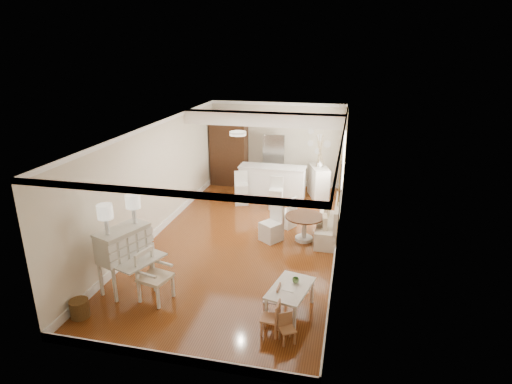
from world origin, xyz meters
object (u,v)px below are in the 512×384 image
at_px(wicker_basket, 80,309).
at_px(kids_chair_a, 270,318).
at_px(kids_chair_c, 287,329).
at_px(bar_stool_left, 241,188).
at_px(dining_table, 304,228).
at_px(slip_chair_near, 271,223).
at_px(kids_chair_b, 272,299).
at_px(gustavian_armchair, 155,277).
at_px(pantry_cabinet, 229,151).
at_px(sideboard, 319,182).
at_px(fridge, 284,162).
at_px(slip_chair_far, 287,212).
at_px(breakfast_counter, 272,182).
at_px(bar_stool_right, 276,193).
at_px(kids_table, 290,300).
at_px(secretary_bureau, 125,259).

distance_m(wicker_basket, kids_chair_a, 3.39).
relative_size(kids_chair_c, bar_stool_left, 0.51).
bearing_deg(dining_table, slip_chair_near, -167.29).
bearing_deg(kids_chair_b, gustavian_armchair, -86.81).
relative_size(kids_chair_a, kids_chair_b, 1.07).
xyz_separation_m(wicker_basket, pantry_cabinet, (0.45, 7.94, 0.98)).
xyz_separation_m(kids_chair_c, bar_stool_left, (-2.34, 5.98, 0.24)).
bearing_deg(slip_chair_near, kids_chair_b, -42.78).
bearing_deg(sideboard, slip_chair_near, -122.68).
height_order(wicker_basket, dining_table, dining_table).
bearing_deg(fridge, slip_chair_far, -79.44).
height_order(wicker_basket, slip_chair_near, slip_chair_near).
height_order(breakfast_counter, fridge, fridge).
relative_size(dining_table, pantry_cabinet, 0.41).
bearing_deg(kids_chair_a, wicker_basket, -82.77).
bearing_deg(kids_chair_b, fridge, -170.87).
height_order(pantry_cabinet, fridge, pantry_cabinet).
distance_m(wicker_basket, kids_chair_b, 3.41).
height_order(bar_stool_right, sideboard, sideboard).
bearing_deg(kids_table, kids_chair_a, -109.34).
xyz_separation_m(secretary_bureau, breakfast_counter, (1.80, 5.80, -0.13)).
distance_m(kids_table, slip_chair_far, 3.85).
height_order(kids_chair_b, dining_table, dining_table).
distance_m(kids_table, breakfast_counter, 6.08).
height_order(breakfast_counter, bar_stool_right, breakfast_counter).
height_order(kids_chair_b, kids_chair_c, kids_chair_b).
bearing_deg(bar_stool_right, kids_chair_b, -84.54).
relative_size(bar_stool_left, sideboard, 0.96).
distance_m(dining_table, slip_chair_far, 0.93).
bearing_deg(slip_chair_far, bar_stool_left, -103.43).
bearing_deg(secretary_bureau, sideboard, 83.39).
height_order(slip_chair_far, breakfast_counter, breakfast_counter).
height_order(bar_stool_left, bar_stool_right, bar_stool_left).
distance_m(gustavian_armchair, fridge, 7.22).
height_order(gustavian_armchair, sideboard, sideboard).
relative_size(kids_chair_a, slip_chair_far, 0.74).
distance_m(gustavian_armchair, kids_chair_a, 2.35).
xyz_separation_m(bar_stool_left, pantry_cabinet, (-0.90, 1.81, 0.66)).
bearing_deg(breakfast_counter, kids_chair_c, -77.12).
distance_m(bar_stool_right, pantry_cabinet, 2.86).
xyz_separation_m(kids_chair_c, sideboard, (-0.14, 7.11, 0.24)).
xyz_separation_m(kids_table, fridge, (-1.26, 6.95, 0.64)).
bearing_deg(wicker_basket, slip_chair_far, 58.24).
height_order(dining_table, sideboard, sideboard).
height_order(gustavian_armchair, wicker_basket, gustavian_armchair).
distance_m(secretary_bureau, wicker_basket, 1.21).
distance_m(kids_chair_c, fridge, 7.90).
xyz_separation_m(kids_chair_a, slip_chair_far, (-0.44, 4.45, 0.11)).
relative_size(wicker_basket, breakfast_counter, 0.16).
bearing_deg(wicker_basket, breakfast_counter, 72.59).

